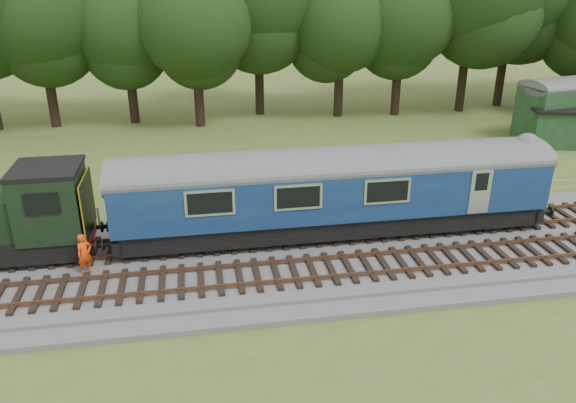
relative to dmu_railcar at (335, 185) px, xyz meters
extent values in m
plane|color=#466023|center=(-0.13, -1.40, -2.61)|extent=(120.00, 120.00, 0.00)
cube|color=#4C4C4F|center=(-0.13, -1.40, -2.43)|extent=(70.00, 7.00, 0.35)
cube|color=brown|center=(-0.13, -0.72, -2.12)|extent=(66.50, 0.07, 0.14)
cube|color=brown|center=(-0.13, 0.72, -2.12)|extent=(66.50, 0.07, 0.14)
cube|color=brown|center=(-0.13, -3.72, -2.12)|extent=(66.50, 0.07, 0.14)
cube|color=brown|center=(-0.13, -2.28, -2.12)|extent=(66.50, 0.07, 0.14)
cube|color=black|center=(-0.01, 0.00, -1.55)|extent=(17.46, 2.52, 0.85)
cube|color=navy|center=(-0.01, 0.00, -0.12)|extent=(18.00, 2.80, 2.05)
cube|color=gold|center=(9.01, 0.00, -0.50)|extent=(0.06, 2.74, 1.30)
cube|color=black|center=(5.99, 0.00, -1.75)|extent=(2.60, 2.00, 0.55)
cube|color=black|center=(-6.01, 0.00, -1.75)|extent=(2.60, 2.00, 0.55)
cube|color=black|center=(-11.21, 0.00, 0.05)|extent=(2.40, 2.55, 2.60)
cube|color=#A10C0D|center=(-10.03, 0.00, -1.55)|extent=(0.25, 2.60, 0.55)
cube|color=gold|center=(-9.89, 0.00, -0.15)|extent=(0.06, 2.55, 2.30)
imported|color=#F6450C|center=(-9.92, -1.68, -1.45)|extent=(0.70, 0.67, 1.60)
cube|color=#16321B|center=(17.72, 11.47, -1.43)|extent=(3.48, 3.48, 2.35)
cube|color=black|center=(17.72, 11.47, -0.16)|extent=(3.83, 3.83, 0.19)
camera|label=1|loc=(-5.63, -21.10, 8.41)|focal=35.00mm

